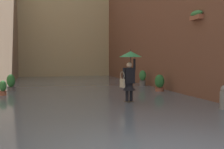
{
  "coord_description": "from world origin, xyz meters",
  "views": [
    {
      "loc": [
        2.01,
        3.26,
        1.68
      ],
      "look_at": [
        -0.43,
        -5.86,
        1.12
      ],
      "focal_mm": 41.03,
      "sensor_mm": 36.0,
      "label": 1
    }
  ],
  "objects_px": {
    "person_wading": "(130,68)",
    "potted_plant_far_left": "(160,83)",
    "potted_plant_near_left": "(143,78)",
    "potted_plant_far_right": "(3,89)",
    "potted_plant_near_right": "(11,83)"
  },
  "relations": [
    {
      "from": "person_wading",
      "to": "potted_plant_far_left",
      "type": "bearing_deg",
      "value": -133.03
    },
    {
      "from": "person_wading",
      "to": "potted_plant_near_left",
      "type": "distance_m",
      "value": 5.89
    },
    {
      "from": "potted_plant_near_left",
      "to": "potted_plant_far_right",
      "type": "xyz_separation_m",
      "value": [
        7.49,
        2.11,
        -0.16
      ]
    },
    {
      "from": "potted_plant_far_right",
      "to": "potted_plant_near_right",
      "type": "relative_size",
      "value": 0.8
    },
    {
      "from": "potted_plant_near_left",
      "to": "potted_plant_far_right",
      "type": "distance_m",
      "value": 7.79
    },
    {
      "from": "potted_plant_far_right",
      "to": "potted_plant_far_left",
      "type": "bearing_deg",
      "value": 176.85
    },
    {
      "from": "potted_plant_near_right",
      "to": "person_wading",
      "type": "bearing_deg",
      "value": 134.82
    },
    {
      "from": "potted_plant_near_right",
      "to": "potted_plant_far_left",
      "type": "bearing_deg",
      "value": 164.11
    },
    {
      "from": "potted_plant_near_left",
      "to": "potted_plant_near_right",
      "type": "relative_size",
      "value": 1.11
    },
    {
      "from": "potted_plant_near_left",
      "to": "potted_plant_far_right",
      "type": "relative_size",
      "value": 1.38
    },
    {
      "from": "person_wading",
      "to": "potted_plant_far_right",
      "type": "xyz_separation_m",
      "value": [
        4.88,
        -3.1,
        -0.97
      ]
    },
    {
      "from": "potted_plant_near_right",
      "to": "potted_plant_far_left",
      "type": "relative_size",
      "value": 1.0
    },
    {
      "from": "potted_plant_near_left",
      "to": "potted_plant_near_right",
      "type": "height_order",
      "value": "potted_plant_near_left"
    },
    {
      "from": "potted_plant_near_left",
      "to": "potted_plant_far_right",
      "type": "height_order",
      "value": "potted_plant_near_left"
    },
    {
      "from": "potted_plant_near_left",
      "to": "potted_plant_far_right",
      "type": "bearing_deg",
      "value": 15.75
    }
  ]
}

